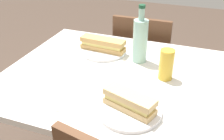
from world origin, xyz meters
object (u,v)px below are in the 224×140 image
object	(u,v)px
water_bottle	(140,40)
knife_near	(105,45)
chair_far	(143,63)
plate_near	(103,51)
baguette_sandwich_far	(130,101)
beer_glass	(166,65)
knife_far	(135,100)
dining_table	(112,95)
baguette_sandwich_near	(103,44)
plate_far	(129,110)

from	to	relation	value
water_bottle	knife_near	bearing A→B (deg)	158.96
knife_near	chair_far	bearing A→B (deg)	70.28
plate_near	knife_near	world-z (taller)	knife_near
baguette_sandwich_far	beer_glass	world-z (taller)	beer_glass
chair_far	plate_near	size ratio (longest dim) A/B	3.43
knife_far	beer_glass	size ratio (longest dim) A/B	1.14
chair_far	water_bottle	world-z (taller)	water_bottle
beer_glass	chair_far	bearing A→B (deg)	112.30
dining_table	water_bottle	size ratio (longest dim) A/B	3.43
knife_near	baguette_sandwich_far	world-z (taller)	baguette_sandwich_far
water_bottle	dining_table	bearing A→B (deg)	-116.44
plate_near	beer_glass	xyz separation A→B (m)	(0.37, -0.16, 0.06)
baguette_sandwich_near	knife_far	distance (m)	0.49
plate_far	water_bottle	bearing A→B (deg)	100.24
chair_far	water_bottle	xyz separation A→B (m)	(0.08, -0.47, 0.38)
baguette_sandwich_far	knife_far	bearing A→B (deg)	82.44
dining_table	baguette_sandwich_near	distance (m)	0.29
plate_far	water_bottle	world-z (taller)	water_bottle
beer_glass	knife_near	bearing A→B (deg)	150.89
plate_far	baguette_sandwich_far	bearing A→B (deg)	0.00
knife_near	baguette_sandwich_far	size ratio (longest dim) A/B	0.83
plate_near	plate_far	bearing A→B (deg)	-57.24
plate_near	baguette_sandwich_near	bearing A→B (deg)	0.00
plate_near	baguette_sandwich_far	bearing A→B (deg)	-57.24
chair_far	baguette_sandwich_far	world-z (taller)	chair_far
knife_near	baguette_sandwich_near	bearing A→B (deg)	-82.22
beer_glass	baguette_sandwich_near	bearing A→B (deg)	157.39
water_bottle	plate_far	bearing A→B (deg)	-79.76
plate_far	baguette_sandwich_far	xyz separation A→B (m)	(0.00, 0.00, 0.04)
baguette_sandwich_near	beer_glass	xyz separation A→B (m)	(0.37, -0.16, 0.02)
chair_far	beer_glass	world-z (taller)	beer_glass
knife_far	plate_near	bearing A→B (deg)	127.24
knife_far	beer_glass	xyz separation A→B (m)	(0.07, 0.24, 0.05)
knife_near	beer_glass	xyz separation A→B (m)	(0.38, -0.21, 0.05)
dining_table	plate_near	size ratio (longest dim) A/B	4.02
dining_table	beer_glass	distance (m)	0.32
plate_near	water_bottle	distance (m)	0.24
plate_near	baguette_sandwich_near	distance (m)	0.04
dining_table	baguette_sandwich_near	world-z (taller)	baguette_sandwich_near
baguette_sandwich_near	plate_far	xyz separation A→B (m)	(0.29, -0.45, -0.04)
chair_far	knife_far	size ratio (longest dim) A/B	5.24
baguette_sandwich_far	knife_far	distance (m)	0.07
knife_near	knife_far	bearing A→B (deg)	-55.72
chair_far	water_bottle	bearing A→B (deg)	-79.71
baguette_sandwich_far	baguette_sandwich_near	bearing A→B (deg)	122.76
baguette_sandwich_far	beer_glass	bearing A→B (deg)	74.44
water_bottle	plate_near	bearing A→B (deg)	172.36
dining_table	water_bottle	bearing A→B (deg)	63.56
water_bottle	beer_glass	bearing A→B (deg)	-38.56
chair_far	plate_near	xyz separation A→B (m)	(-0.13, -0.44, 0.27)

